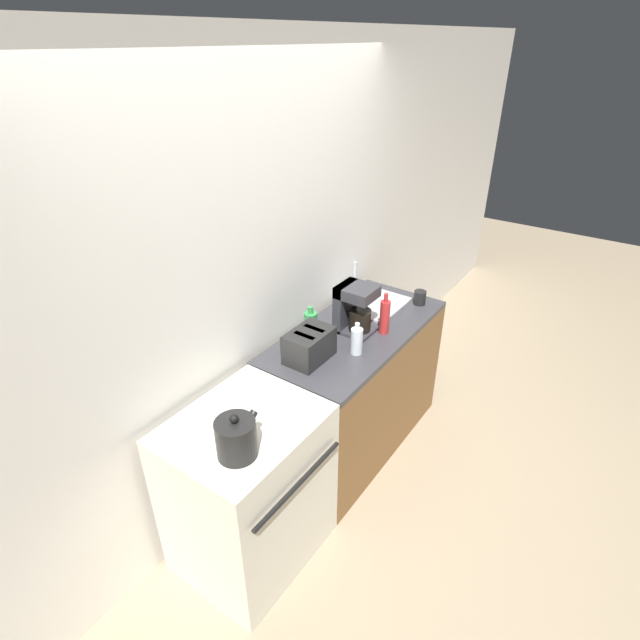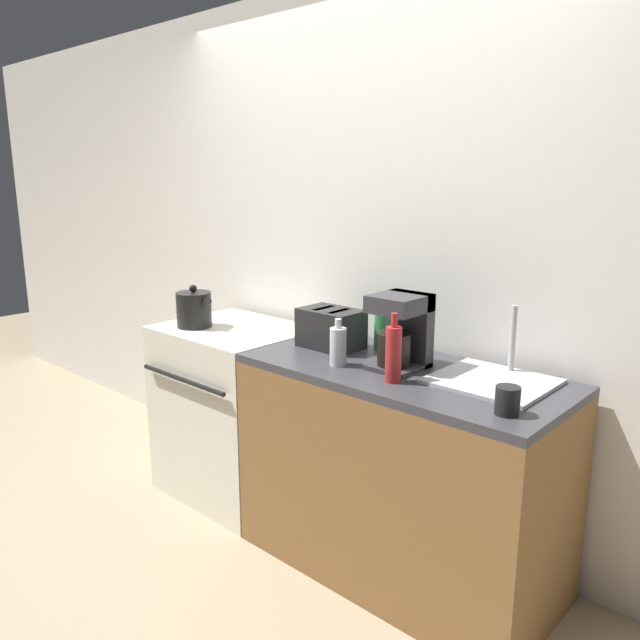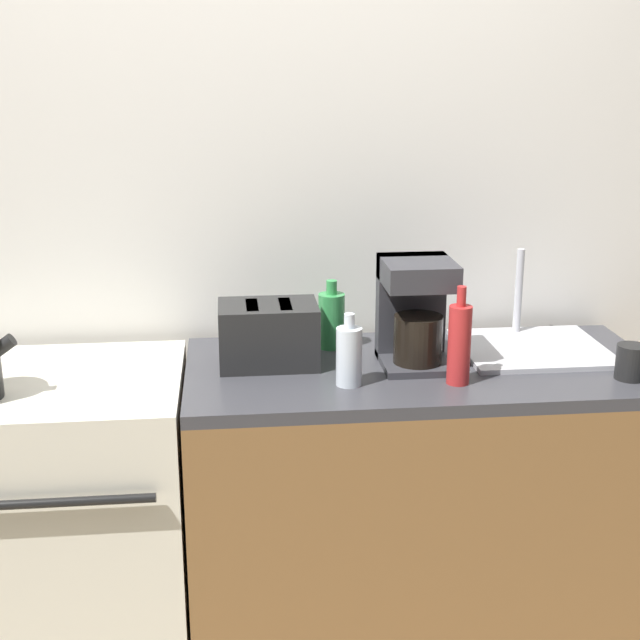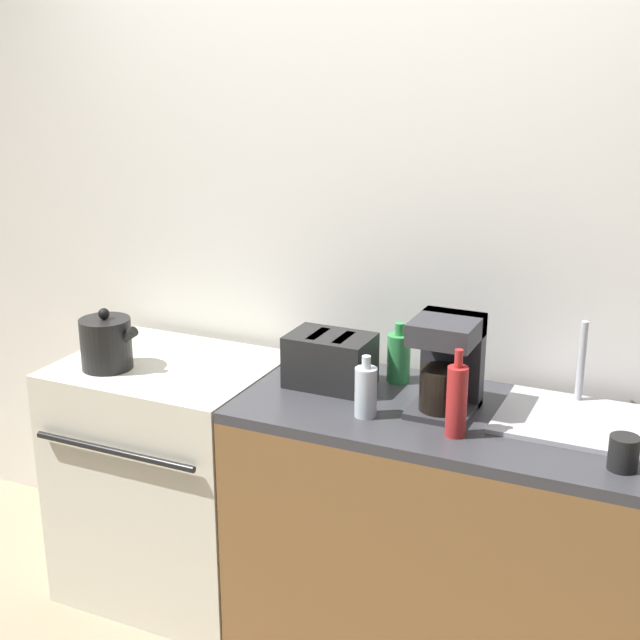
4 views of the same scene
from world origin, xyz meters
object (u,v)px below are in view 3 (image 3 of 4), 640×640
stove (56,525)px  bottle_red (459,343)px  bottle_clear (349,355)px  coffee_maker (415,309)px  bottle_green (331,320)px  toaster (268,334)px  cup_black (631,362)px

stove → bottle_red: bearing=-7.5°
bottle_clear → bottle_red: bearing=-3.8°
bottle_clear → bottle_red: size_ratio=0.74×
stove → coffee_maker: (1.04, 0.03, 0.61)m
coffee_maker → bottle_clear: bearing=-143.4°
coffee_maker → bottle_green: size_ratio=1.47×
toaster → bottle_green: 0.24m
bottle_green → bottle_red: 0.46m
bottle_red → bottle_clear: bearing=176.2°
bottle_clear → cup_black: size_ratio=2.06×
toaster → coffee_maker: coffee_maker is taller
coffee_maker → bottle_green: coffee_maker is taller
bottle_clear → coffee_maker: bearing=36.6°
stove → toaster: (0.63, 0.06, 0.54)m
coffee_maker → bottle_red: (0.09, -0.18, -0.05)m
toaster → bottle_red: size_ratio=1.04×
stove → cup_black: (1.61, -0.17, 0.50)m
bottle_green → cup_black: bearing=-24.6°
stove → coffee_maker: coffee_maker is taller
stove → coffee_maker: 1.21m
bottle_clear → bottle_green: (-0.01, 0.32, 0.00)m
toaster → bottle_red: bearing=-22.6°
toaster → cup_black: bearing=-13.0°
toaster → bottle_green: size_ratio=1.34×
stove → bottle_clear: (0.83, -0.13, 0.53)m
bottle_green → bottle_red: bearing=-48.3°
cup_black → stove: bearing=174.1°
coffee_maker → stove: bearing=-178.5°
stove → bottle_green: (0.82, 0.19, 0.54)m
bottle_clear → bottle_red: 0.30m
bottle_red → toaster: bearing=157.4°
bottle_clear → cup_black: 0.78m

